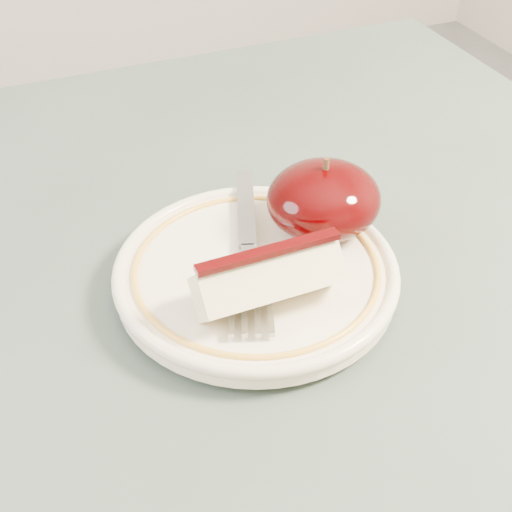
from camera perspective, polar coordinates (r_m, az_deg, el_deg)
name	(u,v)px	position (r m, az deg, el deg)	size (l,w,h in m)	color
table	(167,511)	(0.48, -7.11, -19.55)	(0.90, 0.90, 0.75)	brown
plate	(256,273)	(0.47, 0.00, -1.33)	(0.19, 0.19, 0.02)	#F6EACE
apple_half	(324,200)	(0.48, 5.43, 4.52)	(0.08, 0.07, 0.06)	black
apple_wedge	(268,278)	(0.42, 1.00, -1.81)	(0.09, 0.04, 0.04)	beige
fork	(248,248)	(0.47, -0.67, 0.66)	(0.08, 0.17, 0.00)	#919499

